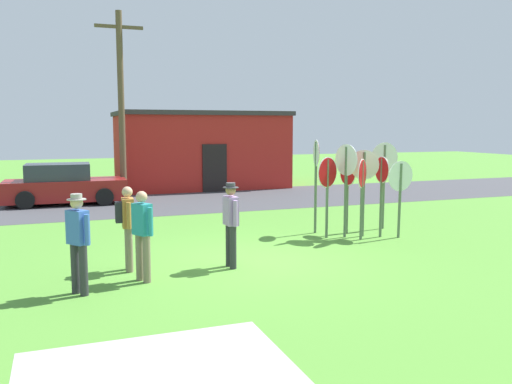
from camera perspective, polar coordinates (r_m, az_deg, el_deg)
The scene contains 19 objects.
ground_plane at distance 11.45m, azimuth -0.15°, elevation -7.45°, with size 80.00×80.00×0.00m, color #518E33.
street_asphalt at distance 20.63m, azimuth -9.51°, elevation -1.06°, with size 60.00×6.40×0.01m, color #424247.
concrete_path at distance 6.64m, azimuth -10.43°, elevation -18.58°, with size 3.20×2.40×0.01m, color #ADAAA3.
building_background at distance 26.07m, azimuth -6.09°, elevation 4.59°, with size 7.72×5.53×3.56m.
utility_pole at distance 21.48m, azimuth -14.19°, elevation 9.25°, with size 1.80×0.24×7.22m.
parked_car_on_street at distance 21.00m, azimuth -19.81°, elevation 0.65°, with size 4.36×2.13×1.51m.
stop_sign_center_cluster at distance 14.44m, azimuth 9.73°, elevation 0.64°, with size 0.11×0.63×1.92m.
stop_sign_low_front at distance 14.12m, azimuth 11.43°, elevation 1.53°, with size 0.63×0.46×2.26m.
stop_sign_leaning_right at distance 14.17m, azimuth 15.13°, elevation 0.66°, with size 0.78×0.10×1.99m.
stop_sign_rear_right at distance 13.76m, azimuth 7.63°, elevation 1.00°, with size 0.72×0.36×2.10m.
stop_sign_tallest at distance 13.66m, azimuth 11.25°, elevation 0.74°, with size 0.55×0.52×2.06m.
stop_sign_leaning_left at distance 15.29m, azimuth 13.51°, elevation 2.38°, with size 0.85×0.07×2.42m.
stop_sign_far_back at distance 13.89m, azimuth 9.58°, elevation 1.96°, with size 0.20×0.79×2.41m.
stop_sign_rear_left at distance 14.34m, azimuth 6.42°, elevation 2.32°, with size 0.20×0.69×2.51m.
stop_sign_nearest at distance 14.13m, azimuth 13.25°, elevation 0.98°, with size 0.07×0.69×2.10m.
person_in_blue at distance 10.05m, azimuth -12.03°, elevation -4.09°, with size 0.36×0.51×1.69m.
person_in_teal at distance 9.55m, azimuth -18.46°, elevation -4.68°, with size 0.39×0.48×1.74m.
person_in_dark_shirt at distance 10.85m, azimuth -13.61°, elevation -3.15°, with size 0.37×0.57×1.69m.
person_holding_notes at distance 10.81m, azimuth -2.70°, elevation -2.99°, with size 0.31×0.57×1.74m.
Camera 1 is at (-3.85, -10.40, 2.85)m, focal length 37.48 mm.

